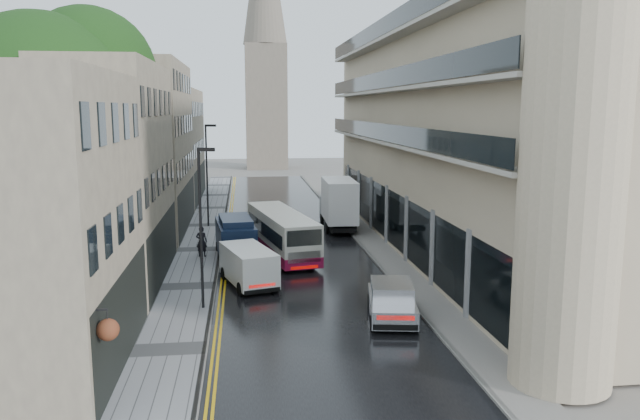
{
  "coord_description": "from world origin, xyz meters",
  "views": [
    {
      "loc": [
        -3.0,
        -11.44,
        8.9
      ],
      "look_at": [
        0.63,
        18.0,
        4.03
      ],
      "focal_mm": 35.0,
      "sensor_mm": 36.0,
      "label": 1
    }
  ],
  "objects": [
    {
      "name": "white_van",
      "position": [
        -3.24,
        17.61,
        1.01
      ],
      "size": [
        3.05,
        4.75,
        1.99
      ],
      "primitive_type": null,
      "rotation": [
        0.0,
        0.0,
        0.29
      ],
      "color": "white",
      "rests_on": "road"
    },
    {
      "name": "navy_van",
      "position": [
        -4.3,
        23.49,
        1.32
      ],
      "size": [
        2.57,
        5.3,
        2.61
      ],
      "primitive_type": null,
      "rotation": [
        0.0,
        0.0,
        0.11
      ],
      "color": "#0E1A33",
      "rests_on": "road"
    },
    {
      "name": "white_lorry",
      "position": [
        2.87,
        31.97,
        1.9
      ],
      "size": [
        2.33,
        7.21,
        3.76
      ],
      "primitive_type": null,
      "rotation": [
        0.0,
        0.0,
        -0.03
      ],
      "color": "white",
      "rests_on": "road"
    },
    {
      "name": "pedestrian",
      "position": [
        -5.56,
        25.46,
        1.04
      ],
      "size": [
        0.74,
        0.56,
        1.84
      ],
      "primitive_type": "imported",
      "rotation": [
        0.0,
        0.0,
        2.96
      ],
      "color": "black",
      "rests_on": "left_sidewalk"
    },
    {
      "name": "old_shop_row",
      "position": [
        -9.45,
        30.0,
        6.0
      ],
      "size": [
        4.5,
        56.0,
        12.0
      ],
      "primitive_type": null,
      "color": "gray",
      "rests_on": "ground"
    },
    {
      "name": "right_sidewalk",
      "position": [
        5.4,
        27.5,
        0.06
      ],
      "size": [
        1.8,
        85.0,
        0.12
      ],
      "primitive_type": "cube",
      "color": "slate",
      "rests_on": "ground"
    },
    {
      "name": "tree_far",
      "position": [
        -12.2,
        33.0,
        6.23
      ],
      "size": [
        9.24,
        9.24,
        12.46
      ],
      "primitive_type": null,
      "color": "black",
      "rests_on": "ground"
    },
    {
      "name": "lamp_post_near",
      "position": [
        -4.9,
        15.67,
        3.66
      ],
      "size": [
        0.8,
        0.47,
        7.08
      ],
      "primitive_type": null,
      "rotation": [
        0.0,
        0.0,
        -0.4
      ],
      "color": "black",
      "rests_on": "left_sidewalk"
    },
    {
      "name": "modern_block",
      "position": [
        10.3,
        26.0,
        7.0
      ],
      "size": [
        8.0,
        40.0,
        14.0
      ],
      "primitive_type": null,
      "color": "tan",
      "rests_on": "ground"
    },
    {
      "name": "lamp_post_far",
      "position": [
        -5.7,
        35.33,
        3.9
      ],
      "size": [
        0.87,
        0.43,
        7.55
      ],
      "primitive_type": null,
      "rotation": [
        0.0,
        0.0,
        -0.3
      ],
      "color": "black",
      "rests_on": "left_sidewalk"
    },
    {
      "name": "silver_hatchback",
      "position": [
        2.07,
        12.19,
        0.82
      ],
      "size": [
        2.53,
        4.51,
        1.6
      ],
      "primitive_type": null,
      "rotation": [
        0.0,
        0.0,
        -0.16
      ],
      "color": "silver",
      "rests_on": "road"
    },
    {
      "name": "road",
      "position": [
        0.0,
        27.5,
        0.01
      ],
      "size": [
        9.0,
        85.0,
        0.02
      ],
      "primitive_type": "cube",
      "color": "black",
      "rests_on": "ground"
    },
    {
      "name": "left_sidewalk",
      "position": [
        -5.85,
        27.5,
        0.06
      ],
      "size": [
        2.7,
        85.0,
        0.12
      ],
      "primitive_type": "cube",
      "color": "gray",
      "rests_on": "ground"
    },
    {
      "name": "church_spire",
      "position": [
        0.5,
        82.0,
        20.0
      ],
      "size": [
        6.4,
        6.4,
        40.0
      ],
      "primitive_type": null,
      "color": "#706458",
      "rests_on": "ground"
    },
    {
      "name": "cream_bus",
      "position": [
        -1.23,
        22.97,
        1.33
      ],
      "size": [
        4.02,
        9.87,
        2.63
      ],
      "primitive_type": null,
      "rotation": [
        0.0,
        0.0,
        0.2
      ],
      "color": "silver",
      "rests_on": "road"
    },
    {
      "name": "tree_near",
      "position": [
        -12.5,
        20.0,
        6.95
      ],
      "size": [
        10.56,
        10.56,
        13.89
      ],
      "primitive_type": null,
      "color": "black",
      "rests_on": "ground"
    }
  ]
}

